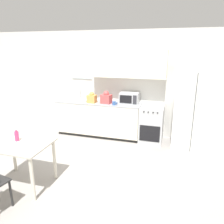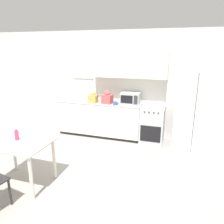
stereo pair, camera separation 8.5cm
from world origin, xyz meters
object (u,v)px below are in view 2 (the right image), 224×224
Objects in this scene: oven_range at (152,124)px; refrigerator at (194,110)px; dining_table at (20,149)px; microwave at (131,98)px; coffee_mug at (115,103)px; drink_bottle at (17,135)px.

oven_range is 0.49× the size of refrigerator.
oven_range reaches higher than dining_table.
refrigerator is (0.92, -0.05, 0.46)m from oven_range.
dining_table is at bearing -116.80° from microwave.
oven_range is 3.10m from dining_table.
refrigerator is 3.71m from dining_table.
oven_range is 1.06m from coffee_mug.
microwave is 2.19× the size of drink_bottle.
coffee_mug is at bearing 63.77° from drink_bottle.
microwave is 3.63× the size of coffee_mug.
dining_table is at bearing -113.39° from coffee_mug.
drink_bottle reaches higher than dining_table.
coffee_mug reaches higher than dining_table.
oven_range is 0.86m from microwave.
refrigerator reaches higher than dining_table.
drink_bottle is (-1.39, -2.48, -0.21)m from microwave.
dining_table is (-2.80, -2.41, -0.27)m from refrigerator.
microwave is 0.47× the size of dining_table.
microwave is at bearing 170.71° from oven_range.
refrigerator is at bearing -3.32° from oven_range.
dining_table is (-1.88, -2.46, 0.19)m from oven_range.
coffee_mug is at bearing -167.62° from oven_range.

